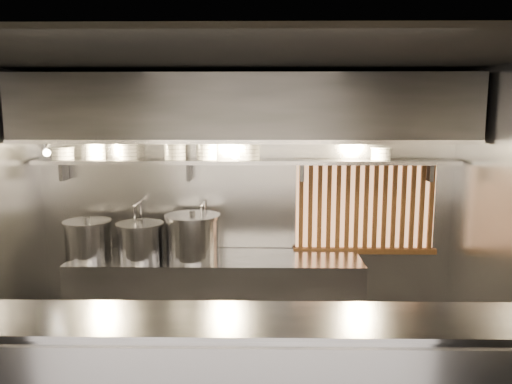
{
  "coord_description": "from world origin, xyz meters",
  "views": [
    {
      "loc": [
        0.19,
        -3.88,
        2.38
      ],
      "look_at": [
        0.12,
        0.55,
        1.68
      ],
      "focal_mm": 35.0,
      "sensor_mm": 36.0,
      "label": 1
    }
  ],
  "objects_px": {
    "heat_lamp": "(44,147)",
    "stock_pot_mid": "(140,240)",
    "stock_pot_left": "(88,239)",
    "stock_pot_right": "(193,236)",
    "pendant_bulb": "(235,155)"
  },
  "relations": [
    {
      "from": "heat_lamp",
      "to": "stock_pot_mid",
      "type": "height_order",
      "value": "heat_lamp"
    },
    {
      "from": "stock_pot_left",
      "to": "stock_pot_mid",
      "type": "xyz_separation_m",
      "value": [
        0.55,
        -0.03,
        -0.01
      ]
    },
    {
      "from": "heat_lamp",
      "to": "stock_pot_right",
      "type": "distance_m",
      "value": 1.68
    },
    {
      "from": "stock_pot_left",
      "to": "heat_lamp",
      "type": "bearing_deg",
      "value": -135.15
    },
    {
      "from": "heat_lamp",
      "to": "stock_pot_mid",
      "type": "xyz_separation_m",
      "value": [
        0.82,
        0.24,
        -0.98
      ]
    },
    {
      "from": "pendant_bulb",
      "to": "stock_pot_right",
      "type": "bearing_deg",
      "value": -168.78
    },
    {
      "from": "stock_pot_right",
      "to": "stock_pot_left",
      "type": "bearing_deg",
      "value": 179.57
    },
    {
      "from": "stock_pot_left",
      "to": "stock_pot_mid",
      "type": "height_order",
      "value": "stock_pot_left"
    },
    {
      "from": "heat_lamp",
      "to": "stock_pot_right",
      "type": "relative_size",
      "value": 0.46
    },
    {
      "from": "heat_lamp",
      "to": "stock_pot_mid",
      "type": "bearing_deg",
      "value": 16.52
    },
    {
      "from": "pendant_bulb",
      "to": "stock_pot_right",
      "type": "height_order",
      "value": "pendant_bulb"
    },
    {
      "from": "stock_pot_left",
      "to": "stock_pot_right",
      "type": "xyz_separation_m",
      "value": [
        1.09,
        -0.01,
        0.03
      ]
    },
    {
      "from": "stock_pot_mid",
      "to": "heat_lamp",
      "type": "bearing_deg",
      "value": -163.48
    },
    {
      "from": "stock_pot_mid",
      "to": "stock_pot_right",
      "type": "bearing_deg",
      "value": 2.04
    },
    {
      "from": "stock_pot_mid",
      "to": "stock_pot_right",
      "type": "distance_m",
      "value": 0.54
    }
  ]
}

